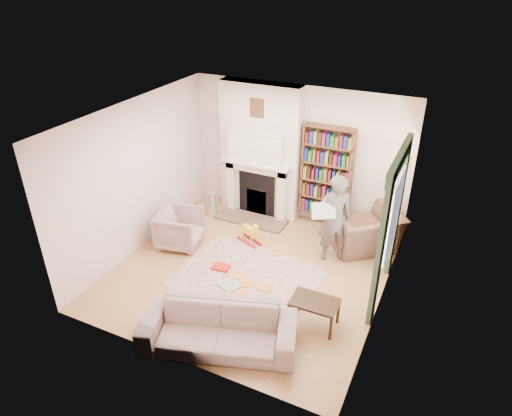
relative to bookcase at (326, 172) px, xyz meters
The scene contains 25 objects.
floor 2.51m from the bookcase, 107.05° to the right, with size 4.50×4.50×0.00m, color #996A3D.
ceiling 2.75m from the bookcase, 107.05° to the right, with size 4.50×4.50×0.00m, color white.
wall_back 0.70m from the bookcase, 168.69° to the left, with size 4.50×4.50×0.00m, color beige.
wall_front 4.42m from the bookcase, 98.46° to the right, with size 4.50×4.50×0.00m, color beige.
wall_left 3.60m from the bookcase, 143.83° to the right, with size 4.50×4.50×0.00m, color beige.
wall_right 2.67m from the bookcase, 52.96° to the right, with size 4.50×4.50×0.00m, color beige.
fireplace 1.42m from the bookcase, behind, with size 1.70×0.58×2.80m.
bookcase is the anchor object (origin of this frame).
window 2.36m from the bookcase, 47.34° to the right, with size 0.02×0.90×1.30m, color silver.
curtain_left 2.87m from the bookcase, 57.36° to the right, with size 0.07×0.32×2.40m, color #314D34.
curtain_right 1.86m from the bookcase, 33.35° to the right, with size 0.07×0.32×2.40m, color #314D34.
pelmet 2.60m from the bookcase, 48.16° to the right, with size 0.09×1.70×0.24m, color #314D34.
wall_sconce 1.68m from the bookcase, 24.19° to the right, with size 0.20×0.24×0.24m, color gold, non-canonical shape.
rug 2.66m from the bookcase, 105.05° to the right, with size 2.37×1.82×0.01m, color beige.
armchair_reading 1.36m from the bookcase, 28.10° to the right, with size 1.21×1.05×0.78m, color #442D24.
armchair_left 3.06m from the bookcase, 139.16° to the right, with size 0.77×0.79×0.72m, color #B09E91.
sofa 3.99m from the bookcase, 94.11° to the right, with size 2.18×0.85×0.64m, color gray.
man_reading 1.28m from the bookcase, 64.81° to the right, with size 0.62×0.40×1.69m, color #564B45.
newspaper 1.38m from the bookcase, 74.05° to the right, with size 0.42×0.02×0.29m, color beige.
coffee_table 3.17m from the bookcase, 74.60° to the right, with size 0.70×0.45×0.45m, color #352412, non-canonical shape.
paraffin_heater 2.52m from the bookcase, 163.42° to the right, with size 0.24×0.24×0.55m, color #B9BCC1.
rocking_horse 1.92m from the bookcase, 129.51° to the right, with size 0.52×0.21×0.46m, color yellow, non-canonical shape.
board_game 2.99m from the bookcase, 106.12° to the right, with size 0.33×0.33×0.03m, color #E5CF50.
game_box_lid 2.80m from the bookcase, 116.55° to the right, with size 0.31×0.21×0.05m, color red.
comic_annuals 2.82m from the bookcase, 101.34° to the right, with size 0.85×0.67×0.02m.
Camera 1 is at (2.90, -5.87, 4.88)m, focal length 32.00 mm.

